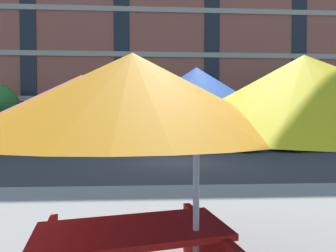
{
  "coord_description": "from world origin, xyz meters",
  "views": [
    {
      "loc": [
        -1.07,
        -11.6,
        1.81
      ],
      "look_at": [
        -0.26,
        3.2,
        1.4
      ],
      "focal_mm": 30.36,
      "sensor_mm": 36.0,
      "label": 1
    }
  ],
  "objects_px": {
    "pickup_white": "(101,133)",
    "street_tree_middle": "(188,99)",
    "pickup_blue": "(312,132)",
    "street_tree_left": "(0,102)",
    "pickup_green_midblock": "(218,132)",
    "patio_umbrella": "(196,102)",
    "street_tree_right": "(294,92)"
  },
  "relations": [
    {
      "from": "pickup_white",
      "to": "street_tree_middle",
      "type": "xyz_separation_m",
      "value": [
        5.11,
        3.38,
        2.04
      ]
    },
    {
      "from": "pickup_blue",
      "to": "pickup_white",
      "type": "bearing_deg",
      "value": 180.0
    },
    {
      "from": "pickup_white",
      "to": "street_tree_left",
      "type": "distance_m",
      "value": 7.72
    },
    {
      "from": "pickup_white",
      "to": "pickup_green_midblock",
      "type": "relative_size",
      "value": 1.0
    },
    {
      "from": "pickup_white",
      "to": "pickup_green_midblock",
      "type": "xyz_separation_m",
      "value": [
        6.35,
        0.0,
        0.0
      ]
    },
    {
      "from": "pickup_green_midblock",
      "to": "street_tree_left",
      "type": "xyz_separation_m",
      "value": [
        -13.17,
        3.16,
        1.8
      ]
    },
    {
      "from": "pickup_blue",
      "to": "street_tree_left",
      "type": "distance_m",
      "value": 18.83
    },
    {
      "from": "patio_umbrella",
      "to": "street_tree_right",
      "type": "bearing_deg",
      "value": 60.38
    },
    {
      "from": "pickup_white",
      "to": "pickup_blue",
      "type": "distance_m",
      "value": 11.66
    },
    {
      "from": "patio_umbrella",
      "to": "pickup_green_midblock",
      "type": "bearing_deg",
      "value": 75.96
    },
    {
      "from": "street_tree_middle",
      "to": "street_tree_right",
      "type": "bearing_deg",
      "value": -1.24
    },
    {
      "from": "pickup_white",
      "to": "street_tree_left",
      "type": "xyz_separation_m",
      "value": [
        -6.82,
        3.16,
        1.8
      ]
    },
    {
      "from": "street_tree_middle",
      "to": "street_tree_right",
      "type": "relative_size",
      "value": 0.93
    },
    {
      "from": "pickup_white",
      "to": "street_tree_left",
      "type": "relative_size",
      "value": 1.29
    },
    {
      "from": "pickup_green_midblock",
      "to": "street_tree_left",
      "type": "distance_m",
      "value": 13.66
    },
    {
      "from": "street_tree_left",
      "to": "street_tree_middle",
      "type": "xyz_separation_m",
      "value": [
        11.92,
        0.22,
        0.24
      ]
    },
    {
      "from": "pickup_white",
      "to": "patio_umbrella",
      "type": "distance_m",
      "value": 13.12
    },
    {
      "from": "pickup_green_midblock",
      "to": "patio_umbrella",
      "type": "distance_m",
      "value": 13.12
    },
    {
      "from": "street_tree_left",
      "to": "street_tree_right",
      "type": "distance_m",
      "value": 19.06
    },
    {
      "from": "street_tree_right",
      "to": "patio_umbrella",
      "type": "distance_m",
      "value": 18.39
    },
    {
      "from": "street_tree_left",
      "to": "pickup_white",
      "type": "bearing_deg",
      "value": -24.86
    },
    {
      "from": "street_tree_middle",
      "to": "street_tree_right",
      "type": "xyz_separation_m",
      "value": [
        7.12,
        -0.15,
        0.5
      ]
    },
    {
      "from": "street_tree_middle",
      "to": "patio_umbrella",
      "type": "bearing_deg",
      "value": -96.85
    },
    {
      "from": "pickup_blue",
      "to": "street_tree_middle",
      "type": "distance_m",
      "value": 7.65
    },
    {
      "from": "pickup_white",
      "to": "pickup_blue",
      "type": "xyz_separation_m",
      "value": [
        11.66,
        0.0,
        0.0
      ]
    },
    {
      "from": "pickup_green_midblock",
      "to": "pickup_blue",
      "type": "distance_m",
      "value": 5.3
    },
    {
      "from": "pickup_green_midblock",
      "to": "pickup_white",
      "type": "bearing_deg",
      "value": 180.0
    },
    {
      "from": "pickup_white",
      "to": "street_tree_middle",
      "type": "distance_m",
      "value": 6.46
    },
    {
      "from": "street_tree_left",
      "to": "street_tree_right",
      "type": "relative_size",
      "value": 0.79
    },
    {
      "from": "street_tree_middle",
      "to": "pickup_white",
      "type": "bearing_deg",
      "value": -146.51
    },
    {
      "from": "street_tree_middle",
      "to": "street_tree_left",
      "type": "bearing_deg",
      "value": -178.93
    },
    {
      "from": "pickup_white",
      "to": "street_tree_right",
      "type": "distance_m",
      "value": 12.9
    }
  ]
}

